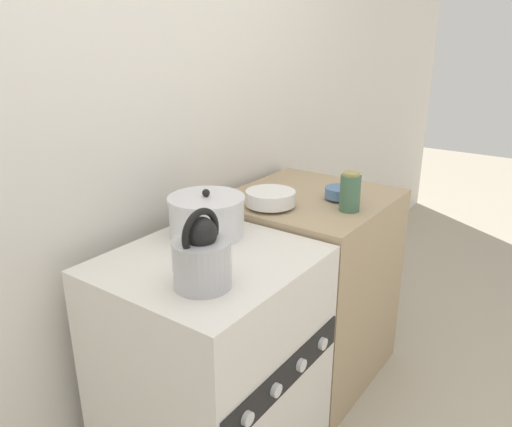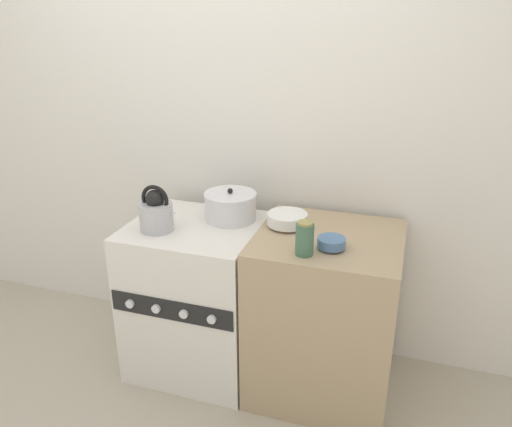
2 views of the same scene
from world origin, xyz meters
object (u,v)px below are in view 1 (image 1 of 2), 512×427
Objects in this scene: enamel_bowl at (270,198)px; stove at (212,367)px; cooking_pot at (207,216)px; storage_jar at (350,192)px; kettle at (202,256)px; small_ceramic_bowl at (340,193)px.

stove is at bearing -170.69° from enamel_bowl.
cooking_pot is 0.58m from storage_jar.
storage_jar is (0.48, -0.34, 0.03)m from cooking_pot.
stove is 0.85m from storage_jar.
kettle reaches higher than stove.
small_ceramic_bowl is at bearing -36.05° from enamel_bowl.
cooking_pot is 0.33m from enamel_bowl.
enamel_bowl is at bearing 9.31° from stove.
storage_jar is at bearing -138.34° from small_ceramic_bowl.
small_ceramic_bowl reaches higher than stove.
storage_jar is at bearing -6.60° from kettle.
small_ceramic_bowl is 0.82× the size of storage_jar.
enamel_bowl is at bearing 118.32° from storage_jar.
small_ceramic_bowl is (0.73, -0.11, 0.48)m from stove.
enamel_bowl reaches higher than stove.
kettle is 0.88m from small_ceramic_bowl.
cooking_pot is at bearing 41.76° from stove.
storage_jar reaches higher than stove.
cooking_pot is (0.30, 0.25, -0.02)m from kettle.
enamel_bowl is (0.33, -0.06, -0.01)m from cooking_pot.
kettle is 0.66m from enamel_bowl.
enamel_bowl is at bearing 16.67° from kettle.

